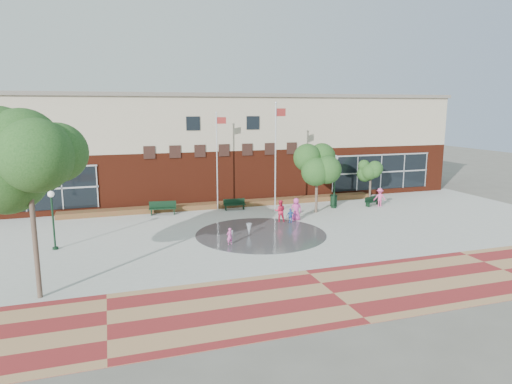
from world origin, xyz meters
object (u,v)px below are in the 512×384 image
object	(u,v)px
flagpole_right	(276,152)
bench_left	(163,211)
child_splash	(230,237)
flagpole_left	(217,156)
tree_big_left	(28,167)
trash_can	(334,201)

from	to	relation	value
flagpole_right	bench_left	distance (m)	9.70
flagpole_right	child_splash	size ratio (longest dim) A/B	8.00
flagpole_left	flagpole_right	world-z (taller)	flagpole_right
flagpole_right	tree_big_left	size ratio (longest dim) A/B	1.07
flagpole_left	bench_left	bearing A→B (deg)	172.82
flagpole_right	bench_left	size ratio (longest dim) A/B	4.05
child_splash	trash_can	bearing A→B (deg)	-162.89
tree_big_left	flagpole_right	bearing A→B (deg)	37.93
flagpole_left	child_splash	distance (m)	10.34
flagpole_right	trash_can	distance (m)	6.84
flagpole_left	bench_left	world-z (taller)	flagpole_left
flagpole_left	trash_can	distance (m)	10.23
bench_left	child_splash	distance (m)	9.53
bench_left	trash_can	xyz separation A→B (m)	(13.73, -1.42, 0.16)
tree_big_left	child_splash	bearing A→B (deg)	26.43
bench_left	child_splash	bearing A→B (deg)	-64.51
trash_can	flagpole_right	bearing A→B (deg)	-173.50
bench_left	tree_big_left	bearing A→B (deg)	-108.09
flagpole_left	trash_can	size ratio (longest dim) A/B	7.95
tree_big_left	bench_left	bearing A→B (deg)	63.76
flagpole_left	tree_big_left	xyz separation A→B (m)	(-11.28, -14.32, 1.38)
flagpole_right	trash_can	size ratio (longest dim) A/B	8.70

